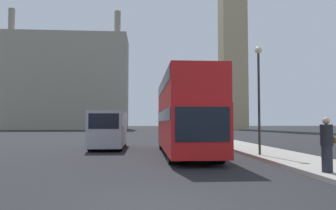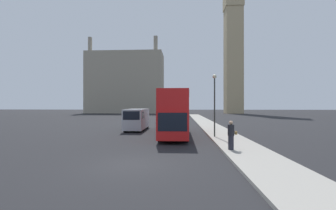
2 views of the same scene
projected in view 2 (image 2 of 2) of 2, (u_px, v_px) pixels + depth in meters
ground_plane at (131, 164)px, 11.02m from camera, size 300.00×300.00×0.00m
sidewalk_strip at (266, 165)px, 10.65m from camera, size 2.98×120.00×0.15m
clock_tower at (233, 31)px, 82.24m from camera, size 6.48×6.65×58.81m
building_block_distant at (126, 83)px, 88.33m from camera, size 29.02×12.39×28.47m
red_double_decker_bus at (174, 111)px, 21.64m from camera, size 2.46×10.79×4.19m
white_van at (137, 119)px, 26.49m from camera, size 2.12×6.06×2.49m
pedestrian at (231, 135)px, 14.00m from camera, size 0.56×0.40×1.80m
street_lamp at (215, 96)px, 19.85m from camera, size 0.36×0.36×5.51m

